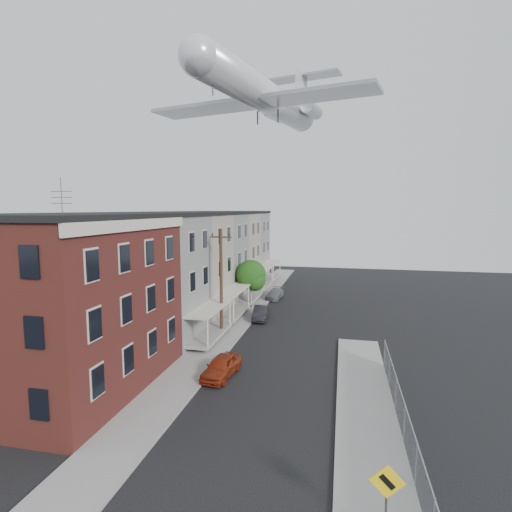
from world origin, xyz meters
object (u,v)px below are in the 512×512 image
(street_tree, at_px, (252,276))
(car_far, at_px, (275,294))
(car_near, at_px, (221,366))
(car_mid, at_px, (261,313))
(utility_pole, at_px, (221,281))
(warning_sign, at_px, (387,492))
(airplane, at_px, (266,97))

(street_tree, bearing_deg, car_far, 71.10)
(car_near, relative_size, car_mid, 1.01)
(utility_pole, height_order, street_tree, utility_pole)
(utility_pole, bearing_deg, street_tree, 88.11)
(car_far, bearing_deg, car_mid, -83.79)
(car_near, bearing_deg, car_mid, 97.46)
(utility_pole, bearing_deg, car_far, 82.31)
(warning_sign, relative_size, car_far, 0.71)
(utility_pole, relative_size, airplane, 0.34)
(street_tree, bearing_deg, airplane, -10.05)
(car_mid, xyz_separation_m, car_far, (-0.18, 9.15, -0.06))
(street_tree, xyz_separation_m, car_near, (2.06, -17.68, -2.78))
(warning_sign, bearing_deg, car_near, 128.03)
(utility_pole, height_order, car_near, utility_pole)
(warning_sign, height_order, street_tree, street_tree)
(car_mid, distance_m, airplane, 21.41)
(car_far, bearing_deg, utility_pole, -92.59)
(airplane, bearing_deg, warning_sign, -72.00)
(car_far, bearing_deg, airplane, -86.17)
(warning_sign, xyz_separation_m, car_mid, (-9.02, 24.69, -1.25))
(car_far, bearing_deg, warning_sign, -69.69)
(car_mid, bearing_deg, airplane, 88.96)
(warning_sign, bearing_deg, car_mid, 110.07)
(warning_sign, relative_size, car_mid, 0.72)
(street_tree, distance_m, car_far, 5.91)
(warning_sign, distance_m, utility_pole, 22.25)
(car_near, bearing_deg, car_far, 97.56)
(car_near, relative_size, airplane, 0.15)
(warning_sign, xyz_separation_m, utility_pole, (-11.20, 19.03, 2.79))
(warning_sign, height_order, utility_pole, utility_pole)
(warning_sign, xyz_separation_m, street_tree, (-10.87, 28.95, 1.57))
(utility_pole, bearing_deg, car_near, -72.90)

